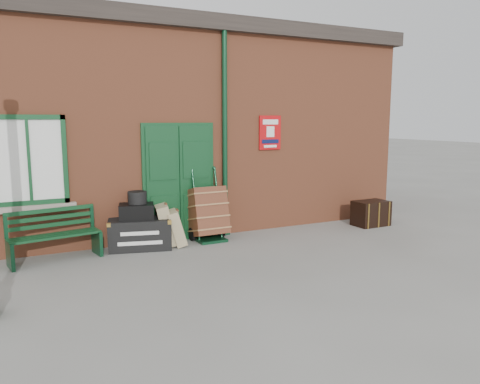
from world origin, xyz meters
TOP-DOWN VIEW (x-y plane):
  - ground at (0.00, 0.00)m, footprint 80.00×80.00m
  - station_building at (-0.00, 3.49)m, footprint 10.30×4.30m
  - bench at (-2.61, 1.09)m, footprint 1.49×0.69m
  - houdini_trunk at (-1.16, 1.18)m, footprint 1.22×0.86m
  - strongbox at (-1.21, 1.18)m, footprint 0.70×0.58m
  - hatbox at (-1.18, 1.21)m, footprint 0.40×0.40m
  - suitcase_back at (-0.68, 1.18)m, footprint 0.45×0.60m
  - suitcase_front at (-0.50, 1.08)m, footprint 0.44×0.54m
  - porter_trolley at (0.19, 1.22)m, footprint 0.68×0.73m
  - dark_trunk at (3.90, 0.79)m, footprint 0.77×0.51m

SIDE VIEW (x-z plane):
  - ground at x=0.00m, z-range 0.00..0.00m
  - dark_trunk at x=3.90m, z-range 0.00..0.55m
  - houdini_trunk at x=-1.16m, z-range 0.00..0.55m
  - suitcase_front at x=-0.50m, z-range 0.00..0.67m
  - suitcase_back at x=-0.68m, z-range 0.00..0.78m
  - bench at x=-2.61m, z-range 0.00..0.89m
  - porter_trolley at x=0.19m, z-range -0.16..1.22m
  - strongbox at x=-1.21m, z-range 0.55..0.83m
  - hatbox at x=-1.18m, z-range 0.83..1.05m
  - station_building at x=0.00m, z-range -0.02..4.34m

